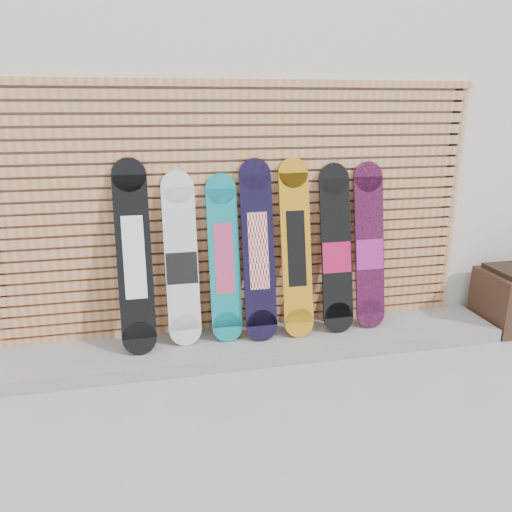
% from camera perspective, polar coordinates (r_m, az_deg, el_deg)
% --- Properties ---
extents(ground, '(80.00, 80.00, 0.00)m').
position_cam_1_polar(ground, '(3.98, 3.23, -14.91)').
color(ground, '#959597').
rests_on(ground, ground).
extents(building, '(12.00, 5.00, 3.60)m').
position_cam_1_polar(building, '(6.90, -0.34, 14.51)').
color(building, beige).
rests_on(building, ground).
extents(concrete_step, '(4.60, 0.70, 0.12)m').
position_cam_1_polar(concrete_step, '(4.50, -0.97, -10.01)').
color(concrete_step, gray).
rests_on(concrete_step, ground).
extents(slat_wall, '(4.26, 0.08, 2.29)m').
position_cam_1_polar(slat_wall, '(4.38, -1.79, 5.23)').
color(slat_wall, '#BF7D4F').
rests_on(slat_wall, ground).
extents(snowboard_0, '(0.28, 0.40, 1.58)m').
position_cam_1_polar(snowboard_0, '(4.17, -13.75, -0.16)').
color(snowboard_0, black).
rests_on(snowboard_0, concrete_step).
extents(snowboard_1, '(0.28, 0.31, 1.46)m').
position_cam_1_polar(snowboard_1, '(4.24, -8.52, -0.53)').
color(snowboard_1, silver).
rests_on(snowboard_1, concrete_step).
extents(snowboard_2, '(0.26, 0.31, 1.43)m').
position_cam_1_polar(snowboard_2, '(4.27, -3.67, -0.31)').
color(snowboard_2, '#0D7C86').
rests_on(snowboard_2, concrete_step).
extents(snowboard_3, '(0.28, 0.37, 1.55)m').
position_cam_1_polar(snowboard_3, '(4.28, 0.26, 0.59)').
color(snowboard_3, black).
rests_on(snowboard_3, concrete_step).
extents(snowboard_4, '(0.27, 0.37, 1.55)m').
position_cam_1_polar(snowboard_4, '(4.37, 4.60, 0.84)').
color(snowboard_4, '#BC7F14').
rests_on(snowboard_4, concrete_step).
extents(snowboard_5, '(0.28, 0.35, 1.49)m').
position_cam_1_polar(snowboard_5, '(4.50, 9.15, 0.67)').
color(snowboard_5, black).
rests_on(snowboard_5, concrete_step).
extents(snowboard_6, '(0.27, 0.32, 1.49)m').
position_cam_1_polar(snowboard_6, '(4.64, 12.83, 0.98)').
color(snowboard_6, black).
rests_on(snowboard_6, concrete_step).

